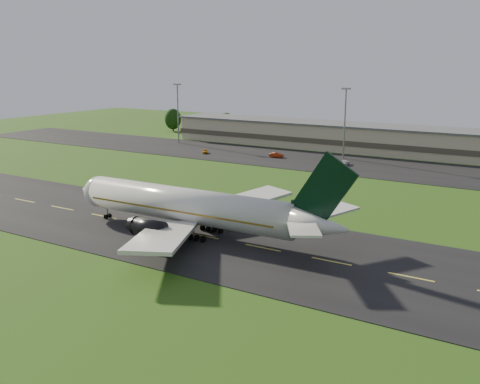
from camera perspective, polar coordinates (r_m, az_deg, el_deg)
The scene contains 11 objects.
ground at distance 93.15m, azimuth -9.53°, elevation -3.60°, with size 360.00×360.00×0.00m, color #224C13.
taxiway at distance 93.14m, azimuth -9.53°, elevation -3.57°, with size 220.00×30.00×0.10m, color black.
apron at distance 153.43m, azimuth 8.14°, elevation 3.28°, with size 260.00×30.00×0.10m, color black.
airliner at distance 86.60m, azimuth -5.21°, elevation -1.58°, with size 51.27×42.17×15.57m.
terminal at distance 173.08m, azimuth 13.30°, elevation 5.55°, with size 145.00×16.00×8.40m.
light_mast_west at distance 186.41m, azimuth -6.65°, elevation 9.08°, with size 2.40×1.20×20.35m.
light_mast_centre at distance 157.30m, azimuth 11.14°, elevation 8.08°, with size 2.40×1.20×20.35m.
tree_line at distance 175.83m, azimuth 23.26°, elevation 5.24°, with size 197.82×9.13×10.83m.
service_vehicle_a at distance 165.16m, azimuth -3.77°, elevation 4.36°, with size 1.45×3.59×1.22m, color #C87A0B.
service_vehicle_b at distance 157.95m, azimuth 3.90°, elevation 3.96°, with size 1.48×4.24×1.40m, color #A0260A.
service_vehicle_c at distance 148.38m, azimuth 10.99°, elevation 3.08°, with size 2.06×4.47×1.24m, color white.
Camera 1 is at (58.37, -67.25, 27.35)m, focal length 40.00 mm.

